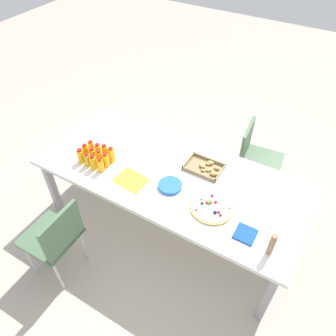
{
  "coord_description": "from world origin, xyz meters",
  "views": [
    {
      "loc": [
        0.98,
        -1.7,
        2.69
      ],
      "look_at": [
        -0.03,
        0.03,
        0.75
      ],
      "focal_mm": 34.79,
      "sensor_mm": 36.0,
      "label": 1
    }
  ],
  "objects_px": {
    "juice_bottle_10": "(105,152)",
    "snack_tray": "(206,167)",
    "juice_bottle_4": "(86,152)",
    "juice_bottle_2": "(93,162)",
    "juice_bottle_11": "(112,155)",
    "juice_bottle_3": "(101,165)",
    "juice_bottle_6": "(100,157)",
    "juice_bottle_1": "(88,160)",
    "juice_bottle_8": "(91,147)",
    "juice_bottle_5": "(93,155)",
    "cardboard_tube": "(272,244)",
    "napkin_stack": "(245,234)",
    "chair_near_left": "(55,236)",
    "juice_bottle_7": "(106,160)",
    "juice_bottle_9": "(98,150)",
    "fruit_pizza": "(212,207)",
    "paper_folder": "(131,180)",
    "party_table": "(169,177)",
    "juice_bottle_0": "(81,156)",
    "chair_far_right": "(255,156)"
  },
  "relations": [
    {
      "from": "juice_bottle_11",
      "to": "chair_near_left",
      "type": "bearing_deg",
      "value": -91.77
    },
    {
      "from": "juice_bottle_4",
      "to": "paper_folder",
      "type": "bearing_deg",
      "value": -3.99
    },
    {
      "from": "juice_bottle_1",
      "to": "juice_bottle_11",
      "type": "xyz_separation_m",
      "value": [
        0.14,
        0.15,
        0.01
      ]
    },
    {
      "from": "juice_bottle_7",
      "to": "snack_tray",
      "type": "xyz_separation_m",
      "value": [
        0.76,
        0.4,
        -0.05
      ]
    },
    {
      "from": "napkin_stack",
      "to": "cardboard_tube",
      "type": "bearing_deg",
      "value": -16.21
    },
    {
      "from": "juice_bottle_11",
      "to": "paper_folder",
      "type": "bearing_deg",
      "value": -22.13
    },
    {
      "from": "juice_bottle_9",
      "to": "juice_bottle_3",
      "type": "bearing_deg",
      "value": -44.98
    },
    {
      "from": "juice_bottle_5",
      "to": "cardboard_tube",
      "type": "relative_size",
      "value": 0.68
    },
    {
      "from": "juice_bottle_1",
      "to": "juice_bottle_8",
      "type": "height_order",
      "value": "juice_bottle_1"
    },
    {
      "from": "chair_far_right",
      "to": "juice_bottle_10",
      "type": "height_order",
      "value": "juice_bottle_10"
    },
    {
      "from": "party_table",
      "to": "paper_folder",
      "type": "bearing_deg",
      "value": -133.68
    },
    {
      "from": "juice_bottle_10",
      "to": "snack_tray",
      "type": "height_order",
      "value": "juice_bottle_10"
    },
    {
      "from": "juice_bottle_5",
      "to": "juice_bottle_7",
      "type": "height_order",
      "value": "juice_bottle_7"
    },
    {
      "from": "juice_bottle_10",
      "to": "juice_bottle_6",
      "type": "bearing_deg",
      "value": -87.89
    },
    {
      "from": "juice_bottle_3",
      "to": "paper_folder",
      "type": "height_order",
      "value": "juice_bottle_3"
    },
    {
      "from": "juice_bottle_1",
      "to": "juice_bottle_8",
      "type": "xyz_separation_m",
      "value": [
        -0.08,
        0.15,
        -0.0
      ]
    },
    {
      "from": "juice_bottle_7",
      "to": "paper_folder",
      "type": "xyz_separation_m",
      "value": [
        0.28,
        -0.04,
        -0.06
      ]
    },
    {
      "from": "napkin_stack",
      "to": "chair_near_left",
      "type": "bearing_deg",
      "value": -155.02
    },
    {
      "from": "juice_bottle_9",
      "to": "cardboard_tube",
      "type": "height_order",
      "value": "cardboard_tube"
    },
    {
      "from": "fruit_pizza",
      "to": "paper_folder",
      "type": "distance_m",
      "value": 0.71
    },
    {
      "from": "juice_bottle_2",
      "to": "juice_bottle_6",
      "type": "height_order",
      "value": "juice_bottle_2"
    },
    {
      "from": "juice_bottle_2",
      "to": "juice_bottle_8",
      "type": "relative_size",
      "value": 1.07
    },
    {
      "from": "juice_bottle_5",
      "to": "juice_bottle_11",
      "type": "bearing_deg",
      "value": 27.06
    },
    {
      "from": "juice_bottle_8",
      "to": "paper_folder",
      "type": "distance_m",
      "value": 0.52
    },
    {
      "from": "juice_bottle_0",
      "to": "fruit_pizza",
      "type": "bearing_deg",
      "value": 4.93
    },
    {
      "from": "chair_near_left",
      "to": "juice_bottle_9",
      "type": "distance_m",
      "value": 0.82
    },
    {
      "from": "juice_bottle_3",
      "to": "juice_bottle_6",
      "type": "distance_m",
      "value": 0.1
    },
    {
      "from": "fruit_pizza",
      "to": "juice_bottle_1",
      "type": "bearing_deg",
      "value": -174.37
    },
    {
      "from": "snack_tray",
      "to": "juice_bottle_4",
      "type": "bearing_deg",
      "value": -157.37
    },
    {
      "from": "party_table",
      "to": "juice_bottle_6",
      "type": "height_order",
      "value": "juice_bottle_6"
    },
    {
      "from": "juice_bottle_2",
      "to": "juice_bottle_11",
      "type": "relative_size",
      "value": 0.95
    },
    {
      "from": "juice_bottle_6",
      "to": "snack_tray",
      "type": "distance_m",
      "value": 0.92
    },
    {
      "from": "juice_bottle_9",
      "to": "fruit_pizza",
      "type": "relative_size",
      "value": 0.39
    },
    {
      "from": "juice_bottle_1",
      "to": "juice_bottle_10",
      "type": "distance_m",
      "value": 0.17
    },
    {
      "from": "juice_bottle_5",
      "to": "party_table",
      "type": "bearing_deg",
      "value": 16.95
    },
    {
      "from": "napkin_stack",
      "to": "cardboard_tube",
      "type": "relative_size",
      "value": 0.75
    },
    {
      "from": "juice_bottle_7",
      "to": "juice_bottle_11",
      "type": "relative_size",
      "value": 0.93
    },
    {
      "from": "juice_bottle_5",
      "to": "juice_bottle_10",
      "type": "relative_size",
      "value": 0.93
    },
    {
      "from": "juice_bottle_2",
      "to": "juice_bottle_11",
      "type": "height_order",
      "value": "juice_bottle_11"
    },
    {
      "from": "party_table",
      "to": "juice_bottle_9",
      "type": "xyz_separation_m",
      "value": [
        -0.66,
        -0.13,
        0.12
      ]
    },
    {
      "from": "juice_bottle_2",
      "to": "juice_bottle_7",
      "type": "distance_m",
      "value": 0.11
    },
    {
      "from": "juice_bottle_0",
      "to": "juice_bottle_3",
      "type": "bearing_deg",
      "value": -1.44
    },
    {
      "from": "juice_bottle_3",
      "to": "juice_bottle_9",
      "type": "relative_size",
      "value": 1.05
    },
    {
      "from": "juice_bottle_5",
      "to": "juice_bottle_11",
      "type": "xyz_separation_m",
      "value": [
        0.15,
        0.08,
        0.01
      ]
    },
    {
      "from": "juice_bottle_6",
      "to": "juice_bottle_11",
      "type": "height_order",
      "value": "juice_bottle_11"
    },
    {
      "from": "juice_bottle_8",
      "to": "napkin_stack",
      "type": "height_order",
      "value": "juice_bottle_8"
    },
    {
      "from": "juice_bottle_0",
      "to": "fruit_pizza",
      "type": "height_order",
      "value": "juice_bottle_0"
    },
    {
      "from": "juice_bottle_10",
      "to": "snack_tray",
      "type": "distance_m",
      "value": 0.89
    },
    {
      "from": "napkin_stack",
      "to": "cardboard_tube",
      "type": "xyz_separation_m",
      "value": [
        0.19,
        -0.06,
        0.09
      ]
    },
    {
      "from": "juice_bottle_2",
      "to": "fruit_pizza",
      "type": "height_order",
      "value": "juice_bottle_2"
    }
  ]
}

